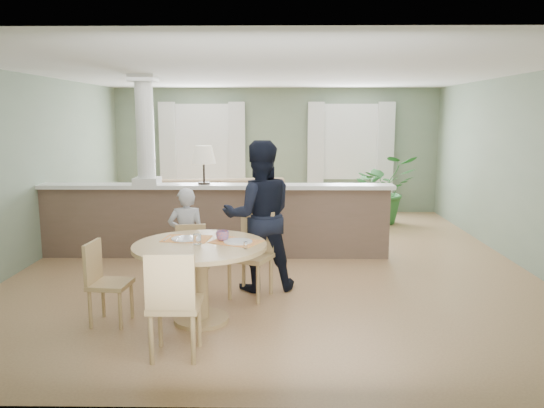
{
  "coord_description": "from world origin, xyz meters",
  "views": [
    {
      "loc": [
        0.07,
        -7.59,
        2.13
      ],
      "look_at": [
        -0.02,
        -1.0,
        1.02
      ],
      "focal_mm": 35.0,
      "sensor_mm": 36.0,
      "label": 1
    }
  ],
  "objects_px": {
    "houseplant": "(383,189)",
    "chair_near": "(173,300)",
    "chair_far_man": "(253,250)",
    "chair_far_boy": "(192,257)",
    "sofa": "(220,207)",
    "dining_table": "(201,260)",
    "man_person": "(259,216)",
    "chair_side": "(104,279)",
    "child_person": "(187,237)"
  },
  "relations": [
    {
      "from": "houseplant",
      "to": "chair_near",
      "type": "relative_size",
      "value": 1.38
    },
    {
      "from": "chair_far_man",
      "to": "chair_far_boy",
      "type": "bearing_deg",
      "value": -156.45
    },
    {
      "from": "sofa",
      "to": "houseplant",
      "type": "relative_size",
      "value": 2.38
    },
    {
      "from": "sofa",
      "to": "houseplant",
      "type": "xyz_separation_m",
      "value": [
        3.14,
        0.96,
        0.21
      ]
    },
    {
      "from": "dining_table",
      "to": "man_person",
      "type": "relative_size",
      "value": 0.75
    },
    {
      "from": "chair_far_man",
      "to": "man_person",
      "type": "relative_size",
      "value": 0.55
    },
    {
      "from": "chair_far_boy",
      "to": "dining_table",
      "type": "bearing_deg",
      "value": -86.22
    },
    {
      "from": "dining_table",
      "to": "chair_side",
      "type": "distance_m",
      "value": 1.01
    },
    {
      "from": "child_person",
      "to": "man_person",
      "type": "xyz_separation_m",
      "value": [
        0.91,
        -0.12,
        0.29
      ]
    },
    {
      "from": "houseplant",
      "to": "dining_table",
      "type": "bearing_deg",
      "value": -119.08
    },
    {
      "from": "chair_far_boy",
      "to": "chair_far_man",
      "type": "height_order",
      "value": "chair_far_man"
    },
    {
      "from": "chair_far_boy",
      "to": "man_person",
      "type": "xyz_separation_m",
      "value": [
        0.79,
        0.25,
        0.45
      ]
    },
    {
      "from": "chair_far_boy",
      "to": "chair_side",
      "type": "height_order",
      "value": "chair_side"
    },
    {
      "from": "houseplant",
      "to": "chair_near",
      "type": "height_order",
      "value": "houseplant"
    },
    {
      "from": "sofa",
      "to": "chair_near",
      "type": "relative_size",
      "value": 3.29
    },
    {
      "from": "houseplant",
      "to": "child_person",
      "type": "relative_size",
      "value": 1.09
    },
    {
      "from": "chair_side",
      "to": "child_person",
      "type": "relative_size",
      "value": 0.69
    },
    {
      "from": "chair_near",
      "to": "chair_side",
      "type": "xyz_separation_m",
      "value": [
        -0.88,
        0.82,
        -0.07
      ]
    },
    {
      "from": "chair_far_boy",
      "to": "chair_far_man",
      "type": "distance_m",
      "value": 0.74
    },
    {
      "from": "sofa",
      "to": "child_person",
      "type": "xyz_separation_m",
      "value": [
        -0.07,
        -3.0,
        0.15
      ]
    },
    {
      "from": "chair_far_man",
      "to": "child_person",
      "type": "xyz_separation_m",
      "value": [
        -0.85,
        0.36,
        0.07
      ]
    },
    {
      "from": "child_person",
      "to": "chair_side",
      "type": "bearing_deg",
      "value": 54.62
    },
    {
      "from": "chair_side",
      "to": "sofa",
      "type": "bearing_deg",
      "value": -4.23
    },
    {
      "from": "chair_far_man",
      "to": "man_person",
      "type": "distance_m",
      "value": 0.44
    },
    {
      "from": "sofa",
      "to": "dining_table",
      "type": "bearing_deg",
      "value": -93.44
    },
    {
      "from": "sofa",
      "to": "child_person",
      "type": "distance_m",
      "value": 3.01
    },
    {
      "from": "chair_side",
      "to": "man_person",
      "type": "height_order",
      "value": "man_person"
    },
    {
      "from": "sofa",
      "to": "man_person",
      "type": "bearing_deg",
      "value": -82.24
    },
    {
      "from": "sofa",
      "to": "chair_far_boy",
      "type": "bearing_deg",
      "value": -96.51
    },
    {
      "from": "sofa",
      "to": "chair_side",
      "type": "xyz_separation_m",
      "value": [
        -0.71,
        -4.24,
        0.0
      ]
    },
    {
      "from": "chair_near",
      "to": "man_person",
      "type": "xyz_separation_m",
      "value": [
        0.67,
        1.95,
        0.37
      ]
    },
    {
      "from": "man_person",
      "to": "dining_table",
      "type": "bearing_deg",
      "value": 51.67
    },
    {
      "from": "child_person",
      "to": "chair_far_boy",
      "type": "bearing_deg",
      "value": 99.92
    },
    {
      "from": "houseplant",
      "to": "child_person",
      "type": "xyz_separation_m",
      "value": [
        -3.22,
        -3.96,
        -0.06
      ]
    },
    {
      "from": "chair_side",
      "to": "child_person",
      "type": "bearing_deg",
      "value": -21.9
    },
    {
      "from": "houseplant",
      "to": "chair_side",
      "type": "height_order",
      "value": "houseplant"
    },
    {
      "from": "houseplant",
      "to": "sofa",
      "type": "bearing_deg",
      "value": -163.0
    },
    {
      "from": "chair_far_boy",
      "to": "man_person",
      "type": "bearing_deg",
      "value": 5.08
    },
    {
      "from": "dining_table",
      "to": "chair_side",
      "type": "height_order",
      "value": "dining_table"
    },
    {
      "from": "sofa",
      "to": "dining_table",
      "type": "distance_m",
      "value": 4.2
    },
    {
      "from": "man_person",
      "to": "chair_side",
      "type": "bearing_deg",
      "value": 25.28
    },
    {
      "from": "chair_far_boy",
      "to": "sofa",
      "type": "bearing_deg",
      "value": 78.44
    },
    {
      "from": "houseplant",
      "to": "dining_table",
      "type": "relative_size",
      "value": 0.99
    },
    {
      "from": "chair_far_man",
      "to": "child_person",
      "type": "distance_m",
      "value": 0.93
    },
    {
      "from": "chair_far_boy",
      "to": "chair_near",
      "type": "distance_m",
      "value": 1.7
    },
    {
      "from": "sofa",
      "to": "dining_table",
      "type": "xyz_separation_m",
      "value": [
        0.28,
        -4.18,
        0.19
      ]
    },
    {
      "from": "houseplant",
      "to": "dining_table",
      "type": "xyz_separation_m",
      "value": [
        -2.86,
        -5.14,
        -0.02
      ]
    },
    {
      "from": "man_person",
      "to": "sofa",
      "type": "bearing_deg",
      "value": -85.65
    },
    {
      "from": "chair_far_boy",
      "to": "houseplant",
      "type": "bearing_deg",
      "value": 42.11
    },
    {
      "from": "chair_far_man",
      "to": "chair_near",
      "type": "relative_size",
      "value": 1.02
    }
  ]
}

